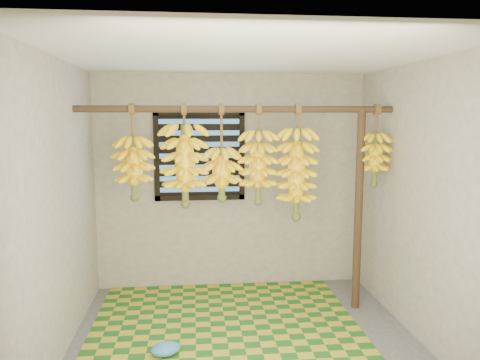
{
  "coord_description": "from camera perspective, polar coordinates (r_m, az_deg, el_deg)",
  "views": [
    {
      "loc": [
        -0.46,
        -3.7,
        1.94
      ],
      "look_at": [
        0.0,
        0.55,
        1.35
      ],
      "focal_mm": 35.0,
      "sensor_mm": 36.0,
      "label": 1
    }
  ],
  "objects": [
    {
      "name": "banana_bunch_e",
      "position": [
        4.55,
        6.92,
        0.69
      ],
      "size": [
        0.38,
        0.38,
        1.11
      ],
      "color": "brown",
      "rests_on": "hanging_pole"
    },
    {
      "name": "hanging_pole",
      "position": [
        4.42,
        -0.21,
        8.64
      ],
      "size": [
        3.0,
        0.06,
        0.06
      ],
      "primitive_type": "cylinder",
      "rotation": [
        0.0,
        1.57,
        0.0
      ],
      "color": "#47311F",
      "rests_on": "wall_left"
    },
    {
      "name": "banana_bunch_f",
      "position": [
        4.78,
        16.13,
        2.44
      ],
      "size": [
        0.3,
        0.3,
        0.8
      ],
      "color": "brown",
      "rests_on": "hanging_pole"
    },
    {
      "name": "floor",
      "position": [
        4.2,
        0.86,
        -19.69
      ],
      "size": [
        3.0,
        3.0,
        0.01
      ],
      "primitive_type": "cube",
      "color": "#494949",
      "rests_on": "ground"
    },
    {
      "name": "wall_back",
      "position": [
        5.28,
        -1.12,
        -0.21
      ],
      "size": [
        3.0,
        0.01,
        2.4
      ],
      "primitive_type": "cube",
      "color": "gray",
      "rests_on": "floor"
    },
    {
      "name": "window",
      "position": [
        5.2,
        -4.95,
        2.97
      ],
      "size": [
        1.0,
        0.04,
        1.0
      ],
      "color": "black",
      "rests_on": "wall_back"
    },
    {
      "name": "support_post",
      "position": [
        4.8,
        14.24,
        -3.69
      ],
      "size": [
        0.08,
        0.08,
        2.0
      ],
      "primitive_type": "cylinder",
      "color": "#47311F",
      "rests_on": "floor"
    },
    {
      "name": "banana_bunch_d",
      "position": [
        4.47,
        2.23,
        1.58
      ],
      "size": [
        0.35,
        0.35,
        0.95
      ],
      "color": "brown",
      "rests_on": "hanging_pole"
    },
    {
      "name": "banana_bunch_a",
      "position": [
        4.46,
        -12.84,
        1.43
      ],
      "size": [
        0.34,
        0.34,
        0.89
      ],
      "color": "brown",
      "rests_on": "hanging_pole"
    },
    {
      "name": "banana_bunch_c",
      "position": [
        4.44,
        -2.24,
        0.73
      ],
      "size": [
        0.35,
        0.35,
        0.91
      ],
      "color": "brown",
      "rests_on": "hanging_pole"
    },
    {
      "name": "plastic_bag",
      "position": [
        4.08,
        -9.05,
        -19.68
      ],
      "size": [
        0.3,
        0.27,
        0.1
      ],
      "primitive_type": "ellipsoid",
      "rotation": [
        0.0,
        0.0,
        0.42
      ],
      "color": "#347AC2",
      "rests_on": "woven_mat"
    },
    {
      "name": "woven_mat",
      "position": [
        4.63,
        -1.89,
        -16.84
      ],
      "size": [
        2.48,
        1.99,
        0.01
      ],
      "primitive_type": "cube",
      "rotation": [
        0.0,
        0.0,
        -0.01
      ],
      "color": "#1B5619",
      "rests_on": "floor"
    },
    {
      "name": "ceiling",
      "position": [
        3.76,
        0.93,
        14.97
      ],
      "size": [
        3.0,
        3.0,
        0.01
      ],
      "primitive_type": "cube",
      "color": "silver",
      "rests_on": "wall_back"
    },
    {
      "name": "wall_right",
      "position": [
        4.25,
        21.47,
        -2.71
      ],
      "size": [
        0.01,
        3.0,
        2.4
      ],
      "primitive_type": "cube",
      "color": "gray",
      "rests_on": "floor"
    },
    {
      "name": "banana_bunch_b",
      "position": [
        4.42,
        -6.74,
        1.76
      ],
      "size": [
        0.41,
        0.41,
        0.96
      ],
      "color": "brown",
      "rests_on": "hanging_pole"
    },
    {
      "name": "wall_left",
      "position": [
        3.91,
        -21.58,
        -3.59
      ],
      "size": [
        0.01,
        3.0,
        2.4
      ],
      "primitive_type": "cube",
      "color": "gray",
      "rests_on": "floor"
    }
  ]
}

